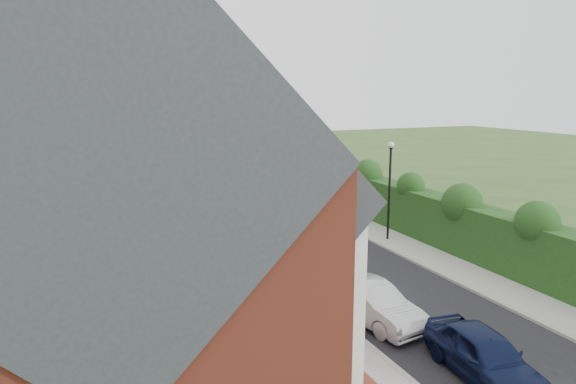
# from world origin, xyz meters

# --- Properties ---
(ground) EXTENTS (140.00, 140.00, 0.00)m
(ground) POSITION_xyz_m (0.00, 0.00, 0.00)
(ground) COLOR #2D4C1E
(ground) RESTS_ON ground
(road) EXTENTS (6.00, 58.00, 0.02)m
(road) POSITION_xyz_m (-0.50, 11.00, 0.01)
(road) COLOR black
(road) RESTS_ON ground
(pavement_hedge_side) EXTENTS (2.20, 58.00, 0.12)m
(pavement_hedge_side) POSITION_xyz_m (3.60, 11.00, 0.06)
(pavement_hedge_side) COLOR #9B9993
(pavement_hedge_side) RESTS_ON ground
(pavement_house_side) EXTENTS (1.70, 58.00, 0.12)m
(pavement_house_side) POSITION_xyz_m (-4.35, 11.00, 0.06)
(pavement_house_side) COLOR #9B9993
(pavement_house_side) RESTS_ON ground
(kerb_hedge_side) EXTENTS (0.18, 58.00, 0.13)m
(kerb_hedge_side) POSITION_xyz_m (2.55, 11.00, 0.07)
(kerb_hedge_side) COLOR #969791
(kerb_hedge_side) RESTS_ON ground
(kerb_house_side) EXTENTS (0.18, 58.00, 0.13)m
(kerb_house_side) POSITION_xyz_m (-3.55, 11.00, 0.07)
(kerb_house_side) COLOR #969791
(kerb_house_side) RESTS_ON ground
(hedge) EXTENTS (2.10, 58.00, 2.85)m
(hedge) POSITION_xyz_m (5.40, 11.00, 1.60)
(hedge) COLOR #113713
(hedge) RESTS_ON ground
(terrace_row) EXTENTS (9.05, 40.50, 11.50)m
(terrace_row) POSITION_xyz_m (-10.87, 9.98, 4.47)
(terrace_row) COLOR maroon
(terrace_row) RESTS_ON ground
(garden_wall_row) EXTENTS (0.35, 40.35, 1.10)m
(garden_wall_row) POSITION_xyz_m (-5.35, 10.00, 0.46)
(garden_wall_row) COLOR brown
(garden_wall_row) RESTS_ON ground
(lamppost) EXTENTS (0.32, 0.32, 5.16)m
(lamppost) POSITION_xyz_m (3.40, 4.00, 3.30)
(lamppost) COLOR black
(lamppost) RESTS_ON ground
(tree_far_left) EXTENTS (7.14, 6.80, 9.29)m
(tree_far_left) POSITION_xyz_m (-2.65, 40.08, 5.71)
(tree_far_left) COLOR #332316
(tree_far_left) RESTS_ON ground
(tree_far_right) EXTENTS (7.98, 7.60, 10.31)m
(tree_far_right) POSITION_xyz_m (3.39, 42.08, 6.31)
(tree_far_right) COLOR #332316
(tree_far_right) RESTS_ON ground
(tree_far_back) EXTENTS (8.40, 8.00, 10.82)m
(tree_far_back) POSITION_xyz_m (-8.59, 43.08, 6.62)
(tree_far_back) COLOR #332316
(tree_far_back) RESTS_ON ground
(car_navy) EXTENTS (2.07, 4.19, 1.37)m
(car_navy) POSITION_xyz_m (-1.60, -7.90, 0.69)
(car_navy) COLOR black
(car_navy) RESTS_ON ground
(car_silver_a) EXTENTS (2.06, 4.27, 1.35)m
(car_silver_a) POSITION_xyz_m (-2.50, -3.71, 0.67)
(car_silver_a) COLOR #A3A3A7
(car_silver_a) RESTS_ON ground
(car_silver_b) EXTENTS (2.87, 5.39, 1.44)m
(car_silver_b) POSITION_xyz_m (-1.98, 5.00, 0.72)
(car_silver_b) COLOR #95989C
(car_silver_b) RESTS_ON ground
(car_white) EXTENTS (2.27, 5.01, 1.42)m
(car_white) POSITION_xyz_m (-2.44, 9.18, 0.71)
(car_white) COLOR #B8B8B8
(car_white) RESTS_ON ground
(car_green) EXTENTS (1.86, 4.28, 1.44)m
(car_green) POSITION_xyz_m (-2.98, 13.71, 0.72)
(car_green) COLOR black
(car_green) RESTS_ON ground
(car_red) EXTENTS (2.64, 4.80, 1.50)m
(car_red) POSITION_xyz_m (-2.53, 18.20, 0.75)
(car_red) COLOR maroon
(car_red) RESTS_ON ground
(car_beige) EXTENTS (3.14, 5.19, 1.35)m
(car_beige) POSITION_xyz_m (-3.00, 25.72, 0.67)
(car_beige) COLOR beige
(car_beige) RESTS_ON ground
(car_grey) EXTENTS (2.23, 5.20, 1.49)m
(car_grey) POSITION_xyz_m (-2.68, 33.00, 0.75)
(car_grey) COLOR slate
(car_grey) RESTS_ON ground
(horse) EXTENTS (1.11, 1.87, 1.48)m
(horse) POSITION_xyz_m (0.92, 14.76, 0.74)
(horse) COLOR #4A2F1B
(horse) RESTS_ON ground
(horse_cart) EXTENTS (1.29, 2.85, 2.06)m
(horse_cart) POSITION_xyz_m (0.92, 16.65, 1.18)
(horse_cart) COLOR black
(horse_cart) RESTS_ON ground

